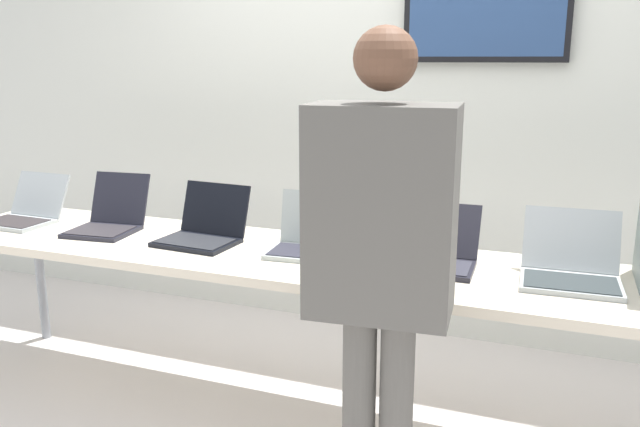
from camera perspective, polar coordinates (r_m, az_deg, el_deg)
ground at (r=3.14m, az=-2.14°, el=-17.43°), size 8.00×8.00×0.04m
back_wall at (r=3.76m, az=4.65°, el=9.78°), size 8.00×0.11×2.68m
workbench at (r=2.83m, az=-2.27°, el=-4.47°), size 3.58×0.70×0.77m
laptop_station_0 at (r=3.67m, az=-24.52°, el=0.14°), size 0.34×0.36×0.24m
laptop_station_1 at (r=3.35m, az=-18.11°, el=-0.42°), size 0.33×0.39×0.26m
laptop_station_2 at (r=3.04m, az=-10.23°, el=-1.37°), size 0.37×0.35×0.25m
laptop_station_3 at (r=2.83m, az=-0.70°, el=-2.28°), size 0.36×0.32×0.25m
laptop_station_4 at (r=2.70m, az=9.65°, el=-3.35°), size 0.38×0.37×0.23m
laptop_station_5 at (r=2.65m, az=21.21°, el=-4.36°), size 0.37×0.38×0.25m
person at (r=2.01m, az=5.44°, el=-3.12°), size 0.46×0.61×1.69m
paper_sheet at (r=2.57m, az=2.10°, el=-5.27°), size 0.26×0.33×0.00m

